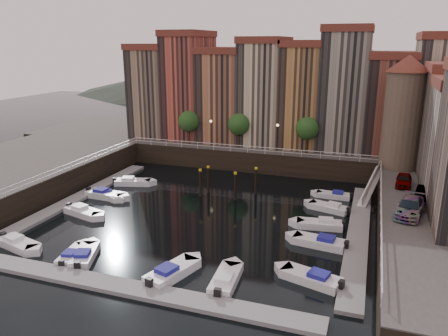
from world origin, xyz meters
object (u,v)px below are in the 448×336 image
at_px(corner_tower, 404,111).
at_px(boat_left_0, 18,244).
at_px(car_b, 424,195).
at_px(boat_left_2, 108,195).
at_px(mooring_pilings, 225,183).
at_px(car_a, 404,181).
at_px(boat_left_1, 83,212).
at_px(car_c, 410,208).
at_px(gangway, 371,184).

relative_size(corner_tower, boat_left_0, 2.77).
distance_m(corner_tower, boat_left_0, 44.88).
bearing_deg(car_b, boat_left_2, -164.74).
height_order(mooring_pilings, car_a, car_a).
relative_size(boat_left_0, car_a, 1.26).
distance_m(corner_tower, boat_left_1, 39.32).
relative_size(corner_tower, boat_left_2, 3.04).
bearing_deg(car_b, corner_tower, 111.12).
bearing_deg(boat_left_0, car_c, 33.54).
bearing_deg(gangway, boat_left_2, -162.16).
height_order(corner_tower, car_b, corner_tower).
distance_m(boat_left_2, car_a, 34.15).
bearing_deg(boat_left_2, corner_tower, 44.55).
distance_m(corner_tower, gangway, 9.86).
distance_m(car_a, car_c, 8.83).
bearing_deg(boat_left_0, car_a, 45.77).
distance_m(boat_left_0, car_a, 39.60).
height_order(corner_tower, gangway, corner_tower).
xyz_separation_m(boat_left_2, car_b, (35.02, 2.09, 3.34)).
height_order(car_a, car_c, car_c).
bearing_deg(car_a, mooring_pilings, -171.87).
relative_size(corner_tower, boat_left_1, 2.73).
distance_m(mooring_pilings, car_c, 21.78).
bearing_deg(mooring_pilings, car_a, 3.19).
relative_size(mooring_pilings, boat_left_2, 1.44).
xyz_separation_m(boat_left_0, boat_left_2, (0.24, 14.27, -0.03)).
distance_m(boat_left_0, boat_left_2, 14.27).
bearing_deg(corner_tower, car_a, -87.52).
bearing_deg(boat_left_1, car_c, 20.20).
distance_m(gangway, car_c, 12.71).
height_order(car_b, car_c, car_c).
bearing_deg(boat_left_1, car_a, 34.76).
bearing_deg(boat_left_0, corner_tower, 54.72).
xyz_separation_m(boat_left_2, car_a, (33.38, 6.41, 3.33)).
bearing_deg(car_b, gangway, 134.48).
distance_m(corner_tower, car_a, 10.17).
relative_size(corner_tower, car_c, 2.59).
bearing_deg(corner_tower, mooring_pilings, -155.79).
bearing_deg(corner_tower, gangway, -122.80).
bearing_deg(car_a, gangway, 139.45).
bearing_deg(boat_left_1, mooring_pilings, 55.50).
bearing_deg(boat_left_1, gangway, 42.02).
bearing_deg(car_a, corner_tower, 97.42).
height_order(mooring_pilings, boat_left_0, mooring_pilings).
bearing_deg(car_c, car_a, 102.62).
bearing_deg(boat_left_2, gangway, 39.13).
bearing_deg(boat_left_0, mooring_pilings, 69.66).
xyz_separation_m(corner_tower, car_c, (0.43, -16.62, -6.42)).
height_order(gangway, mooring_pilings, gangway).
relative_size(gangway, boat_left_2, 1.84).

